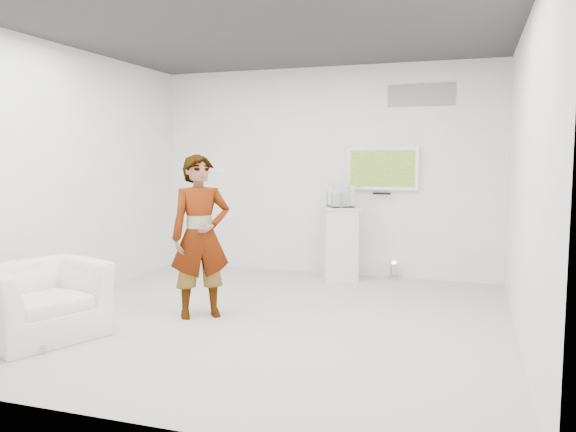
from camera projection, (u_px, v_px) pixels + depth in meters
The scene contains 10 objects.
room at pixel (264, 177), 5.81m from camera, with size 5.01×5.01×3.00m.
tv at pixel (383, 168), 7.86m from camera, with size 1.00×0.08×0.60m, color silver.
logo_decal at pixel (421, 95), 7.63m from camera, with size 0.90×0.02×0.30m, color gray.
person at pixel (200, 236), 5.94m from camera, with size 0.63×0.41×1.73m, color white.
armchair at pixel (39, 301), 5.30m from camera, with size 1.08×0.94×0.70m, color white.
pedestal at pixel (340, 243), 7.82m from camera, with size 0.50×0.50×1.02m, color silver.
floor_uplight at pixel (394, 270), 7.86m from camera, with size 0.16×0.16×0.25m, color silver.
vitrine at pixel (340, 196), 7.75m from camera, with size 0.31×0.31×0.31m, color silver.
console at pixel (340, 200), 7.75m from camera, with size 0.04×0.14×0.20m, color silver.
wii_remote at pixel (220, 170), 6.09m from camera, with size 0.04×0.15×0.04m, color silver.
Camera 1 is at (2.05, -5.45, 1.69)m, focal length 35.00 mm.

